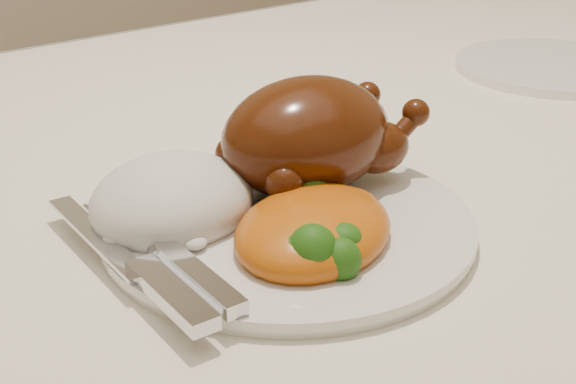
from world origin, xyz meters
TOP-DOWN VIEW (x-y plane):
  - dining_table at (0.00, 0.00)m, footprint 1.60×0.90m
  - tablecloth at (0.00, 0.00)m, footprint 1.73×1.03m
  - dinner_plate at (-0.08, -0.07)m, footprint 0.32×0.32m
  - side_plate at (0.39, 0.05)m, footprint 0.28×0.28m
  - roast_chicken at (-0.04, -0.04)m, footprint 0.16×0.10m
  - rice_mound at (-0.14, -0.02)m, footprint 0.14×0.13m
  - mac_and_cheese at (-0.09, -0.11)m, footprint 0.15×0.14m
  - cutlery at (-0.19, -0.08)m, footprint 0.04×0.20m

SIDE VIEW (x-z plane):
  - dining_table at x=0.00m, z-range 0.29..1.05m
  - tablecloth at x=0.00m, z-range 0.65..0.83m
  - side_plate at x=0.39m, z-range 0.77..0.78m
  - dinner_plate at x=-0.08m, z-range 0.77..0.78m
  - cutlery at x=-0.19m, z-range 0.78..0.79m
  - mac_and_cheese at x=-0.09m, z-range 0.77..0.81m
  - rice_mound at x=-0.14m, z-range 0.76..0.82m
  - roast_chicken at x=-0.04m, z-range 0.78..0.86m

